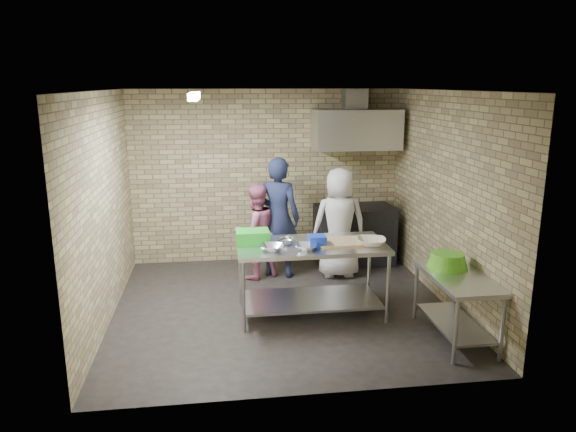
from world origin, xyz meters
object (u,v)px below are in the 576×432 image
(blue_tub, at_px, (317,241))
(woman_white, at_px, (339,223))
(stove, at_px, (354,235))
(bottle_green, at_px, (381,133))
(green_crate, at_px, (253,237))
(prep_table, at_px, (311,279))
(green_basin, at_px, (447,260))
(side_counter, at_px, (456,307))
(woman_pink, at_px, (256,231))
(man_navy, at_px, (278,218))

(blue_tub, distance_m, woman_white, 1.51)
(stove, height_order, bottle_green, bottle_green)
(green_crate, bearing_deg, prep_table, -9.73)
(green_crate, height_order, blue_tub, green_crate)
(stove, xyz_separation_m, green_basin, (0.43, -2.50, 0.38))
(stove, distance_m, bottle_green, 1.65)
(green_basin, height_order, woman_white, woman_white)
(side_counter, distance_m, bottle_green, 3.41)
(green_basin, bearing_deg, prep_table, 156.46)
(green_basin, bearing_deg, green_crate, 160.72)
(green_crate, bearing_deg, woman_pink, 84.23)
(bottle_green, bearing_deg, man_navy, -157.61)
(bottle_green, height_order, woman_white, bottle_green)
(side_counter, xyz_separation_m, green_basin, (-0.02, 0.25, 0.46))
(bottle_green, distance_m, woman_pink, 2.54)
(blue_tub, height_order, green_basin, blue_tub)
(prep_table, height_order, green_basin, green_basin)
(woman_pink, bearing_deg, prep_table, 88.13)
(green_basin, bearing_deg, bottle_green, 89.58)
(green_basin, bearing_deg, woman_white, 112.96)
(blue_tub, bearing_deg, woman_white, 66.80)
(green_crate, height_order, woman_white, woman_white)
(bottle_green, bearing_deg, side_counter, -90.00)
(side_counter, distance_m, woman_white, 2.36)
(blue_tub, relative_size, green_basin, 0.43)
(green_crate, distance_m, man_navy, 1.37)
(green_crate, bearing_deg, blue_tub, -16.35)
(stove, bearing_deg, woman_pink, -162.64)
(side_counter, bearing_deg, bottle_green, 90.00)
(green_basin, xyz_separation_m, bottle_green, (0.02, 2.74, 1.18))
(side_counter, bearing_deg, stove, 99.29)
(man_navy, bearing_deg, prep_table, 123.62)
(prep_table, height_order, green_crate, green_crate)
(prep_table, distance_m, woman_pink, 1.50)
(stove, bearing_deg, man_navy, -159.76)
(green_crate, relative_size, woman_white, 0.25)
(stove, bearing_deg, side_counter, -80.71)
(green_crate, distance_m, woman_white, 1.78)
(stove, height_order, woman_pink, woman_pink)
(prep_table, distance_m, bottle_green, 3.01)
(prep_table, bearing_deg, green_basin, -23.54)
(side_counter, bearing_deg, green_crate, 155.22)
(man_navy, xyz_separation_m, woman_pink, (-0.33, -0.03, -0.19))
(woman_white, bearing_deg, man_navy, -7.50)
(woman_pink, bearing_deg, bottle_green, 175.24)
(stove, bearing_deg, blue_tub, -116.30)
(green_crate, bearing_deg, stove, 45.41)
(bottle_green, bearing_deg, green_basin, -90.42)
(woman_white, bearing_deg, bottle_green, -134.75)
(bottle_green, bearing_deg, woman_white, -135.12)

